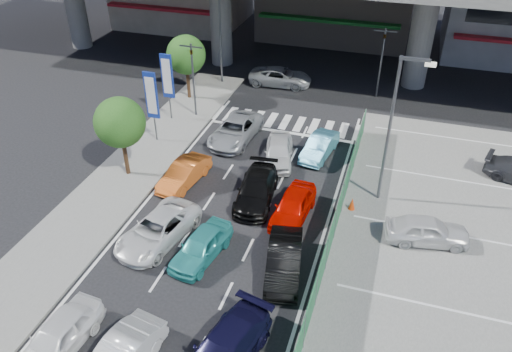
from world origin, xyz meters
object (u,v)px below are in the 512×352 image
(van_white_back_left, at_px, (58,338))
(taxi_orange_right, at_px, (293,206))
(minivan_navy_back, at_px, (223,352))
(sedan_white_mid_left, at_px, (158,230))
(sedan_white_front_mid, at_px, (279,151))
(traffic_light_left, at_px, (192,62))
(signboard_near, at_px, (152,97))
(street_lamp_left, at_px, (222,23))
(taxi_teal_mid, at_px, (201,246))
(wagon_silver_front_left, at_px, (235,130))
(traffic_light_right, at_px, (383,46))
(traffic_cone, at_px, (352,204))
(crossing_wagon_silver, at_px, (280,77))
(taxi_orange_left, at_px, (184,174))
(kei_truck_front_right, at_px, (320,147))
(tree_far, at_px, (186,55))
(street_lamp_right, at_px, (395,120))
(hatch_black_mid_right, at_px, (284,261))
(tree_near, at_px, (120,123))
(signboard_far, at_px, (167,78))
(parked_sedan_white, at_px, (427,230))
(sedan_black_mid, at_px, (256,189))

(van_white_back_left, bearing_deg, taxi_orange_right, 63.66)
(minivan_navy_back, height_order, sedan_white_mid_left, minivan_navy_back)
(sedan_white_front_mid, bearing_deg, traffic_light_left, 138.38)
(traffic_light_left, distance_m, sedan_white_front_mid, 8.75)
(traffic_light_left, relative_size, signboard_near, 1.11)
(street_lamp_left, xyz_separation_m, signboard_near, (-0.87, -10.01, -1.71))
(taxi_teal_mid, relative_size, wagon_silver_front_left, 0.77)
(traffic_light_right, bearing_deg, wagon_silver_front_left, -130.41)
(street_lamp_left, height_order, traffic_cone, street_lamp_left)
(traffic_light_left, relative_size, crossing_wagon_silver, 1.07)
(taxi_orange_left, relative_size, kei_truck_front_right, 1.03)
(tree_far, bearing_deg, sedan_white_front_mid, -36.72)
(street_lamp_right, distance_m, hatch_black_mid_right, 8.79)
(traffic_light_left, xyz_separation_m, signboard_near, (-1.00, -4.01, -0.87))
(tree_near, xyz_separation_m, taxi_orange_left, (3.47, 0.18, -2.75))
(signboard_far, distance_m, tree_far, 3.53)
(crossing_wagon_silver, bearing_deg, traffic_cone, -155.31)
(van_white_back_left, xyz_separation_m, hatch_black_mid_right, (7.01, 6.50, 0.00))
(taxi_orange_right, bearing_deg, street_lamp_right, 39.00)
(signboard_far, xyz_separation_m, van_white_back_left, (4.16, -18.39, -2.37))
(street_lamp_right, xyz_separation_m, kei_truck_front_right, (-4.09, 3.41, -4.15))
(hatch_black_mid_right, relative_size, taxi_orange_right, 1.03)
(traffic_light_left, relative_size, taxi_orange_left, 1.34)
(street_lamp_right, bearing_deg, traffic_light_right, 97.34)
(street_lamp_right, xyz_separation_m, hatch_black_mid_right, (-3.60, -6.90, -4.08))
(van_white_back_left, height_order, sedan_white_mid_left, van_white_back_left)
(signboard_near, distance_m, wagon_silver_front_left, 5.58)
(hatch_black_mid_right, height_order, crossing_wagon_silver, hatch_black_mid_right)
(minivan_navy_back, bearing_deg, taxi_teal_mid, 134.26)
(tree_far, relative_size, taxi_orange_left, 1.23)
(taxi_orange_right, height_order, crossing_wagon_silver, taxi_orange_right)
(sedan_white_front_mid, bearing_deg, tree_near, -165.28)
(traffic_light_left, xyz_separation_m, traffic_cone, (11.99, -7.44, -3.54))
(taxi_teal_mid, xyz_separation_m, taxi_orange_left, (-3.22, 5.26, -0.01))
(street_lamp_right, bearing_deg, minivan_navy_back, -110.37)
(traffic_light_left, height_order, hatch_black_mid_right, traffic_light_left)
(van_white_back_left, distance_m, parked_sedan_white, 16.68)
(taxi_orange_left, height_order, sedan_white_front_mid, sedan_white_front_mid)
(taxi_teal_mid, relative_size, parked_sedan_white, 0.98)
(sedan_black_mid, relative_size, sedan_white_front_mid, 1.14)
(sedan_white_mid_left, relative_size, sedan_black_mid, 1.04)
(sedan_white_mid_left, distance_m, hatch_black_mid_right, 6.30)
(tree_near, height_order, kei_truck_front_right, tree_near)
(traffic_light_right, height_order, sedan_white_mid_left, traffic_light_right)
(tree_far, distance_m, wagon_silver_front_left, 7.70)
(traffic_light_right, bearing_deg, parked_sedan_white, -75.78)
(hatch_black_mid_right, xyz_separation_m, traffic_cone, (2.22, 5.46, -0.29))
(hatch_black_mid_right, bearing_deg, signboard_far, 122.53)
(taxi_orange_right, relative_size, crossing_wagon_silver, 0.83)
(taxi_orange_left, bearing_deg, sedan_white_front_mid, 49.98)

